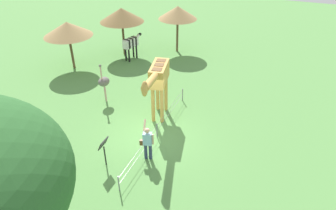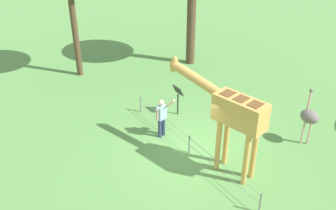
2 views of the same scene
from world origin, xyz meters
TOP-DOWN VIEW (x-y plane):
  - ground_plane at (0.00, 0.00)m, footprint 60.00×60.00m
  - giraffe at (-1.40, -0.31)m, footprint 3.88×1.28m
  - visitor at (1.47, 0.45)m, footprint 0.65×0.58m
  - zebra at (-7.54, -5.04)m, footprint 1.82×0.72m
  - ostrich at (-1.92, -3.73)m, footprint 0.70×0.56m
  - shade_hut_near at (-10.12, -2.58)m, footprint 2.77×2.77m
  - shade_hut_far at (-8.13, -5.99)m, footprint 3.08×3.08m
  - shade_hut_aside at (-4.76, -7.99)m, footprint 3.07×3.07m
  - info_sign at (2.48, -1.00)m, footprint 0.56×0.21m
  - wire_fence at (0.00, 0.22)m, footprint 7.05×0.05m

SIDE VIEW (x-z plane):
  - ground_plane at x=0.00m, z-range 0.00..0.00m
  - wire_fence at x=0.00m, z-range 0.03..0.78m
  - visitor at x=1.47m, z-range 0.05..1.75m
  - info_sign at x=2.48m, z-range 0.29..1.61m
  - zebra at x=-7.54m, z-range 0.33..1.99m
  - ostrich at x=-1.92m, z-range 0.05..2.30m
  - giraffe at x=-1.40m, z-range 0.54..3.99m
  - shade_hut_aside at x=-4.76m, z-range 1.11..4.25m
  - shade_hut_far at x=-8.13m, z-range 1.20..4.57m
  - shade_hut_near at x=-10.12m, z-range 1.22..4.57m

